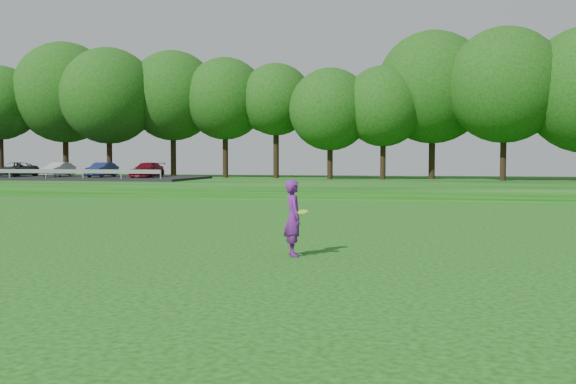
# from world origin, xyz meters

# --- Properties ---
(ground) EXTENTS (140.00, 140.00, 0.00)m
(ground) POSITION_xyz_m (0.00, 0.00, 0.00)
(ground) COLOR #0C3E0C
(ground) RESTS_ON ground
(berm) EXTENTS (130.00, 30.00, 0.60)m
(berm) POSITION_xyz_m (0.00, 34.00, 0.30)
(berm) COLOR #0C3E0C
(berm) RESTS_ON ground
(walking_path) EXTENTS (130.00, 1.60, 0.04)m
(walking_path) POSITION_xyz_m (0.00, 20.00, 0.02)
(walking_path) COLOR gray
(walking_path) RESTS_ON ground
(treeline) EXTENTS (104.00, 7.00, 15.00)m
(treeline) POSITION_xyz_m (0.00, 38.00, 8.10)
(treeline) COLOR #133C0D
(treeline) RESTS_ON berm
(parking_lot) EXTENTS (24.00, 9.00, 1.38)m
(parking_lot) POSITION_xyz_m (-24.00, 32.81, 1.03)
(parking_lot) COLOR black
(parking_lot) RESTS_ON berm
(woman) EXTENTS (0.71, 0.78, 1.81)m
(woman) POSITION_xyz_m (3.11, -0.50, 0.90)
(woman) COLOR #661C80
(woman) RESTS_ON ground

